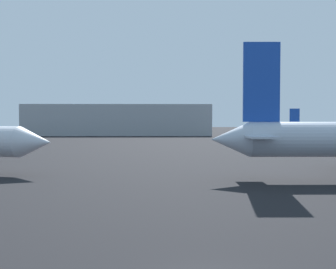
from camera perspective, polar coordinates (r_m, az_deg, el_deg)
terminal_building at (r=148.13m, az=-6.95°, el=2.05°), size 65.70×20.88×10.95m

